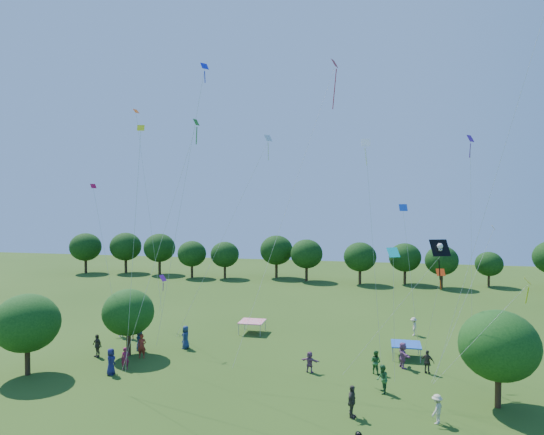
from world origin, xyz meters
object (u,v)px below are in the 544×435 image
(tent_blue, at_px, (406,344))
(red_high_kite, at_px, (319,115))
(near_tree_west, at_px, (27,323))
(pirate_kite, at_px, (438,250))
(near_tree_north, at_px, (128,312))
(tent_red_stripe, at_px, (252,322))
(near_tree_east, at_px, (499,346))

(tent_blue, distance_m, red_high_kite, 18.73)
(near_tree_west, distance_m, pirate_kite, 27.66)
(near_tree_north, distance_m, tent_red_stripe, 11.63)
(near_tree_west, distance_m, tent_red_stripe, 18.74)
(tent_red_stripe, height_order, tent_blue, same)
(near_tree_west, relative_size, red_high_kite, 0.26)
(near_tree_north, relative_size, near_tree_east, 0.91)
(near_tree_east, bearing_deg, near_tree_north, 171.08)
(near_tree_north, distance_m, red_high_kite, 21.12)
(near_tree_west, xyz_separation_m, tent_red_stripe, (12.54, 13.68, -2.59))
(tent_red_stripe, relative_size, red_high_kite, 0.10)
(tent_blue, bearing_deg, near_tree_west, -160.00)
(near_tree_west, distance_m, red_high_kite, 25.47)
(tent_blue, height_order, pirate_kite, pirate_kite)
(near_tree_north, bearing_deg, tent_blue, 10.75)
(near_tree_east, height_order, tent_blue, near_tree_east)
(tent_red_stripe, bearing_deg, near_tree_north, -133.39)
(near_tree_west, bearing_deg, near_tree_east, 2.48)
(pirate_kite, height_order, red_high_kite, red_high_kite)
(tent_red_stripe, height_order, red_high_kite, red_high_kite)
(pirate_kite, bearing_deg, red_high_kite, 136.65)
(tent_red_stripe, xyz_separation_m, pirate_kite, (14.54, -13.68, 8.25))
(near_tree_north, relative_size, tent_red_stripe, 2.36)
(near_tree_north, height_order, pirate_kite, pirate_kite)
(near_tree_north, height_order, tent_blue, near_tree_north)
(near_tree_north, height_order, near_tree_east, near_tree_east)
(tent_red_stripe, bearing_deg, tent_blue, -17.65)
(near_tree_north, bearing_deg, near_tree_west, -131.08)
(near_tree_north, xyz_separation_m, tent_red_stripe, (7.82, 8.27, -2.35))
(tent_red_stripe, bearing_deg, near_tree_east, -34.26)
(tent_red_stripe, height_order, pirate_kite, pirate_kite)
(near_tree_north, bearing_deg, tent_red_stripe, 46.61)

